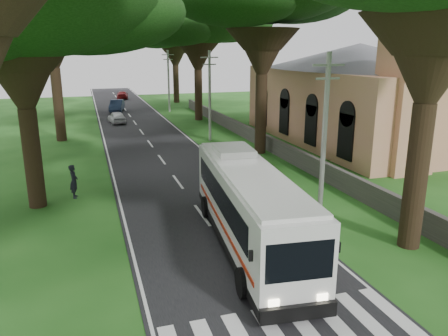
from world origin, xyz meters
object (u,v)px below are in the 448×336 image
Objects in this scene: distant_car_b at (117,106)px; pole_far at (169,80)px; distant_car_c at (122,95)px; church at (359,87)px; pole_near at (324,135)px; coach_bus at (248,205)px; pedestrian at (74,181)px; pole_mid at (210,94)px; distant_car_a at (117,117)px.

pole_far is at bearing -8.46° from distant_car_b.
church is at bearing 117.83° from distant_car_c.
pole_near is 1.75× the size of distant_car_b.
pole_far is 42.20m from coach_bus.
distant_car_c is 51.09m from pedestrian.
pole_far reaches higher than pedestrian.
pole_near is at bearing 28.41° from coach_bus.
pole_near is 57.78m from distant_car_c.
coach_bus is at bearing -157.27° from pole_near.
church is at bearing -19.81° from pole_mid.
church reaches higher than distant_car_a.
pole_far reaches higher than distant_car_b.
pole_far is 2.05× the size of distant_car_a.
pole_mid is 17.84m from pedestrian.
distant_car_a is at bearing 102.96° from pole_near.
pedestrian is (-4.19, -25.47, 0.26)m from distant_car_a.
pedestrian is at bearing -109.34° from pole_far.
pole_near is at bearing -70.07° from distant_car_b.
pedestrian is at bearing 87.89° from distant_car_c.
distant_car_c is at bearing 93.46° from distant_car_b.
coach_bus reaches higher than distant_car_c.
distant_car_a is 25.81m from pedestrian.
distant_car_c is (2.74, 25.15, -0.03)m from distant_car_a.
pole_mid reaches higher than pedestrian.
coach_bus is (-4.51, -41.89, -2.35)m from pole_far.
distant_car_a is at bearing 89.46° from distant_car_c.
pole_near and pole_mid have the same top height.
church is 19.88m from pole_near.
distant_car_b reaches higher than distant_car_c.
pole_far is at bearing 89.54° from coach_bus.
distant_car_b is (-2.18, 44.25, -1.04)m from coach_bus.
pole_mid is at bearing -90.00° from pole_far.
church is at bearing -43.65° from distant_car_b.
distant_car_a is at bearing 121.11° from pole_mid.
pole_near is at bearing -118.27° from pedestrian.
pole_mid is 1.83× the size of distant_car_c.
pole_mid is 14.82m from distant_car_a.
coach_bus is at bearing -96.15° from pole_far.
distant_car_b is (-6.69, 2.36, -3.40)m from pole_far.
distant_car_a is (-19.81, 16.79, -4.22)m from church.
pole_mid is at bearing -62.39° from distant_car_b.
church reaches higher than pole_far.
distant_car_a is at bearing -7.06° from pedestrian.
pedestrian reaches higher than distant_car_c.
coach_bus is at bearing -138.61° from pedestrian.
coach_bus is 2.55× the size of distant_car_b.
pedestrian is at bearing 74.21° from distant_car_a.
pole_far is 18.44m from distant_car_c.
church is 45.47m from distant_car_c.
distant_car_a is (-7.44, 32.33, -3.49)m from pole_near.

